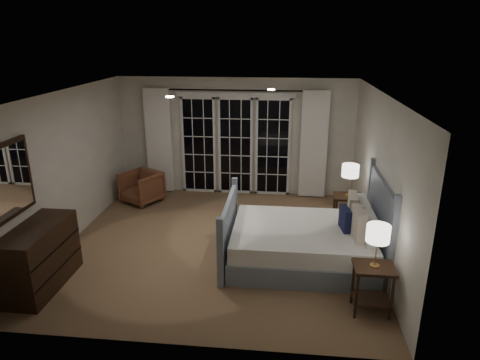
# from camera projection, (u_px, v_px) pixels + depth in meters

# --- Properties ---
(floor) EXTENTS (5.00, 5.00, 0.00)m
(floor) POSITION_uv_depth(u_px,v_px,m) (219.00, 243.00, 7.18)
(floor) COLOR olive
(floor) RESTS_ON ground
(ceiling) EXTENTS (5.00, 5.00, 0.00)m
(ceiling) POSITION_uv_depth(u_px,v_px,m) (216.00, 93.00, 6.37)
(ceiling) COLOR white
(ceiling) RESTS_ON wall_back
(wall_left) EXTENTS (0.02, 5.00, 2.50)m
(wall_left) POSITION_uv_depth(u_px,v_px,m) (67.00, 168.00, 7.03)
(wall_left) COLOR beige
(wall_left) RESTS_ON floor
(wall_right) EXTENTS (0.02, 5.00, 2.50)m
(wall_right) POSITION_uv_depth(u_px,v_px,m) (379.00, 178.00, 6.53)
(wall_right) COLOR beige
(wall_right) RESTS_ON floor
(wall_back) EXTENTS (5.00, 0.02, 2.50)m
(wall_back) POSITION_uv_depth(u_px,v_px,m) (236.00, 137.00, 9.13)
(wall_back) COLOR beige
(wall_back) RESTS_ON floor
(wall_front) EXTENTS (5.00, 0.02, 2.50)m
(wall_front) POSITION_uv_depth(u_px,v_px,m) (180.00, 246.00, 4.43)
(wall_front) COLOR beige
(wall_front) RESTS_ON floor
(french_doors) EXTENTS (2.50, 0.04, 2.20)m
(french_doors) POSITION_uv_depth(u_px,v_px,m) (235.00, 145.00, 9.14)
(french_doors) COLOR black
(french_doors) RESTS_ON wall_back
(curtain_rod) EXTENTS (3.50, 0.03, 0.03)m
(curtain_rod) POSITION_uv_depth(u_px,v_px,m) (235.00, 90.00, 8.71)
(curtain_rod) COLOR black
(curtain_rod) RESTS_ON wall_back
(curtain_left) EXTENTS (0.55, 0.10, 2.25)m
(curtain_left) POSITION_uv_depth(u_px,v_px,m) (159.00, 141.00, 9.22)
(curtain_left) COLOR white
(curtain_left) RESTS_ON curtain_rod
(curtain_right) EXTENTS (0.55, 0.10, 2.25)m
(curtain_right) POSITION_uv_depth(u_px,v_px,m) (314.00, 145.00, 8.89)
(curtain_right) COLOR white
(curtain_right) RESTS_ON curtain_rod
(downlight_a) EXTENTS (0.12, 0.12, 0.01)m
(downlight_a) POSITION_uv_depth(u_px,v_px,m) (271.00, 89.00, 6.86)
(downlight_a) COLOR white
(downlight_a) RESTS_ON ceiling
(downlight_b) EXTENTS (0.12, 0.12, 0.01)m
(downlight_b) POSITION_uv_depth(u_px,v_px,m) (170.00, 97.00, 6.06)
(downlight_b) COLOR white
(downlight_b) RESTS_ON ceiling
(bed) EXTENTS (2.31, 1.66, 1.35)m
(bed) POSITION_uv_depth(u_px,v_px,m) (306.00, 242.00, 6.51)
(bed) COLOR gray
(bed) RESTS_ON floor
(nightstand_left) EXTENTS (0.50, 0.40, 0.64)m
(nightstand_left) POSITION_uv_depth(u_px,v_px,m) (373.00, 282.00, 5.29)
(nightstand_left) COLOR #311D10
(nightstand_left) RESTS_ON floor
(nightstand_right) EXTENTS (0.50, 0.40, 0.65)m
(nightstand_right) POSITION_uv_depth(u_px,v_px,m) (347.00, 207.00, 7.57)
(nightstand_right) COLOR #311D10
(nightstand_right) RESTS_ON floor
(lamp_left) EXTENTS (0.28, 0.28, 0.55)m
(lamp_left) POSITION_uv_depth(u_px,v_px,m) (378.00, 234.00, 5.08)
(lamp_left) COLOR tan
(lamp_left) RESTS_ON nightstand_left
(lamp_right) EXTENTS (0.29, 0.29, 0.57)m
(lamp_right) POSITION_uv_depth(u_px,v_px,m) (350.00, 171.00, 7.35)
(lamp_right) COLOR tan
(lamp_right) RESTS_ON nightstand_right
(armchair) EXTENTS (0.97, 0.98, 0.65)m
(armchair) POSITION_uv_depth(u_px,v_px,m) (142.00, 187.00, 8.86)
(armchair) COLOR brown
(armchair) RESTS_ON floor
(dresser) EXTENTS (0.54, 1.27, 0.90)m
(dresser) POSITION_uv_depth(u_px,v_px,m) (40.00, 257.00, 5.83)
(dresser) COLOR #311D10
(dresser) RESTS_ON floor
(mirror) EXTENTS (0.05, 0.85, 1.00)m
(mirror) POSITION_uv_depth(u_px,v_px,m) (10.00, 180.00, 5.50)
(mirror) COLOR #311D10
(mirror) RESTS_ON wall_left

